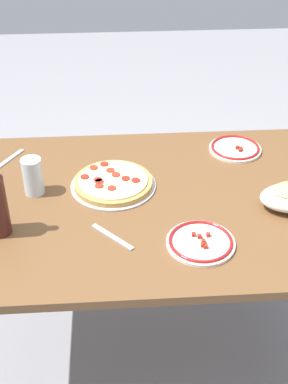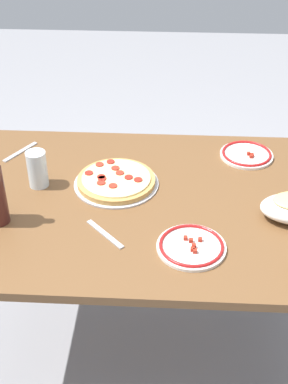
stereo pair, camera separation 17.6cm
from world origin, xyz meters
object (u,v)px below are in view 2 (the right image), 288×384
dining_table (144,226)px  side_plate_far (191,246)px  pepperoni_pizza (116,181)px  water_glass (37,169)px  side_plate_near (247,154)px

dining_table → side_plate_far: side_plate_far is taller
dining_table → pepperoni_pizza: bearing=-39.7°
pepperoni_pizza → water_glass: bearing=3.8°
pepperoni_pizza → side_plate_far: size_ratio=1.42×
water_glass → side_plate_near: size_ratio=0.65×
dining_table → side_plate_far: bearing=122.5°
water_glass → dining_table: bearing=169.8°
pepperoni_pizza → water_glass: size_ratio=2.26×
dining_table → pepperoni_pizza: 0.19m
dining_table → water_glass: water_glass is taller
water_glass → side_plate_near: bearing=-162.6°
dining_table → side_plate_far: 0.31m
dining_table → pepperoni_pizza: pepperoni_pizza is taller
side_plate_near → side_plate_far: 0.58m
side_plate_near → water_glass: bearing=17.4°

